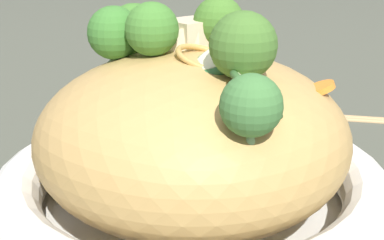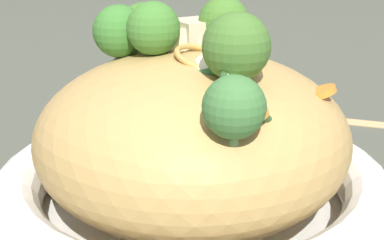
# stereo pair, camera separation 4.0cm
# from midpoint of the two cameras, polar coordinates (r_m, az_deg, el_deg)

# --- Properties ---
(ground_plane) EXTENTS (3.00, 3.00, 0.00)m
(ground_plane) POSITION_cam_midpoint_polar(r_m,az_deg,el_deg) (0.44, 2.64, -11.89)
(ground_plane) COLOR #4C4F41
(serving_bowl) EXTENTS (0.30, 0.30, 0.06)m
(serving_bowl) POSITION_cam_midpoint_polar(r_m,az_deg,el_deg) (0.42, 2.71, -8.22)
(serving_bowl) COLOR white
(serving_bowl) RESTS_ON ground_plane
(noodle_heap) EXTENTS (0.23, 0.23, 0.13)m
(noodle_heap) POSITION_cam_midpoint_polar(r_m,az_deg,el_deg) (0.40, 2.84, -1.67)
(noodle_heap) COLOR tan
(noodle_heap) RESTS_ON serving_bowl
(broccoli_florets) EXTENTS (0.12, 0.23, 0.08)m
(broccoli_florets) POSITION_cam_midpoint_polar(r_m,az_deg,el_deg) (0.39, 1.31, 8.23)
(broccoli_florets) COLOR #9BB874
(broccoli_florets) RESTS_ON serving_bowl
(carrot_coins) EXTENTS (0.10, 0.07, 0.03)m
(carrot_coins) POSITION_cam_midpoint_polar(r_m,az_deg,el_deg) (0.34, 10.85, 1.65)
(carrot_coins) COLOR orange
(carrot_coins) RESTS_ON serving_bowl
(zucchini_slices) EXTENTS (0.05, 0.16, 0.04)m
(zucchini_slices) POSITION_cam_midpoint_polar(r_m,az_deg,el_deg) (0.37, 5.85, 5.48)
(zucchini_slices) COLOR beige
(zucchini_slices) RESTS_ON serving_bowl
(chicken_chunks) EXTENTS (0.05, 0.04, 0.03)m
(chicken_chunks) POSITION_cam_midpoint_polar(r_m,az_deg,el_deg) (0.42, 3.09, 8.27)
(chicken_chunks) COLOR beige
(chicken_chunks) RESTS_ON serving_bowl
(chopsticks_pair) EXTENTS (0.19, 0.13, 0.01)m
(chopsticks_pair) POSITION_cam_midpoint_polar(r_m,az_deg,el_deg) (0.70, 17.44, -0.01)
(chopsticks_pair) COLOR tan
(chopsticks_pair) RESTS_ON ground_plane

